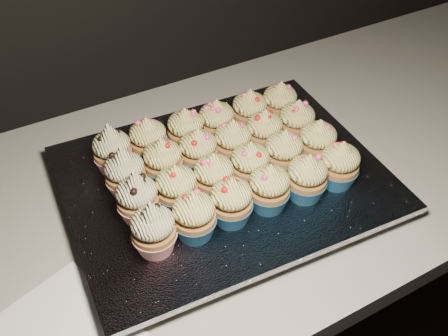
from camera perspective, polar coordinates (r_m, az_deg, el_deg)
name	(u,v)px	position (r m, az deg, el deg)	size (l,w,h in m)	color
cabinet	(299,280)	(1.30, 8.59, -12.53)	(2.40, 0.60, 0.86)	black
worktop	(323,143)	(0.97, 11.29, 2.81)	(2.44, 0.64, 0.04)	beige
baking_tray	(224,185)	(0.82, 0.00, -1.99)	(0.46, 0.35, 0.02)	black
foil_lining	(224,178)	(0.81, 0.00, -1.14)	(0.50, 0.39, 0.01)	silver
cupcake_0	(154,229)	(0.68, -8.06, -6.94)	(0.06, 0.06, 0.10)	red
cupcake_1	(194,216)	(0.70, -3.43, -5.50)	(0.06, 0.06, 0.08)	#1B5583
cupcake_2	(231,201)	(0.72, 0.84, -3.83)	(0.06, 0.06, 0.08)	#1B5583
cupcake_3	(269,188)	(0.74, 5.17, -2.28)	(0.06, 0.06, 0.08)	#1B5583
cupcake_4	(307,178)	(0.76, 9.43, -1.10)	(0.06, 0.06, 0.08)	#1B5583
cupcake_5	(339,165)	(0.79, 13.02, 0.37)	(0.06, 0.06, 0.08)	#1B5583
cupcake_6	(138,198)	(0.73, -9.84, -3.40)	(0.06, 0.06, 0.10)	red
cupcake_7	(177,188)	(0.74, -5.42, -2.33)	(0.06, 0.06, 0.08)	#1B5583
cupcake_8	(214,177)	(0.75, -1.18, -1.01)	(0.06, 0.06, 0.08)	#1B5583
cupcake_9	(250,165)	(0.77, 2.99, 0.35)	(0.06, 0.06, 0.08)	#1B5583
cupcake_10	(283,153)	(0.80, 6.80, 1.75)	(0.06, 0.06, 0.08)	#1B5583
cupcake_11	(317,142)	(0.83, 10.60, 2.92)	(0.06, 0.06, 0.08)	#1B5583
cupcake_12	(125,173)	(0.77, -11.22, -0.58)	(0.06, 0.06, 0.10)	red
cupcake_13	(163,162)	(0.78, -6.96, 0.72)	(0.06, 0.06, 0.08)	#1B5583
cupcake_14	(198,151)	(0.80, -2.94, 1.91)	(0.06, 0.06, 0.08)	#1B5583
cupcake_15	(233,142)	(0.81, 1.03, 2.94)	(0.06, 0.06, 0.08)	#1B5583
cupcake_16	(264,132)	(0.84, 4.61, 4.14)	(0.06, 0.06, 0.08)	#1B5583
cupcake_17	(297,122)	(0.86, 8.29, 5.21)	(0.06, 0.06, 0.08)	#1B5583
cupcake_18	(112,150)	(0.81, -12.63, 1.98)	(0.06, 0.06, 0.10)	red
cupcake_19	(149,140)	(0.83, -8.62, 3.16)	(0.06, 0.06, 0.08)	#1B5583
cupcake_20	(186,131)	(0.84, -4.38, 4.28)	(0.06, 0.06, 0.08)	#1B5583
cupcake_21	(217,122)	(0.85, -0.85, 5.30)	(0.06, 0.06, 0.08)	#1B5583
cupcake_22	(250,111)	(0.88, 2.94, 6.49)	(0.06, 0.06, 0.08)	#1B5583
cupcake_23	(279,103)	(0.90, 6.36, 7.34)	(0.06, 0.06, 0.08)	#1B5583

